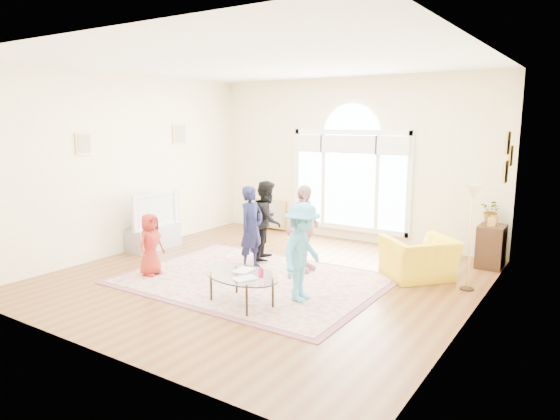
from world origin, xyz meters
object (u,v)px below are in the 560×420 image
Objects in this scene: area_rug at (253,280)px; armchair at (419,258)px; tv_console at (154,238)px; television at (153,210)px; coffee_table at (241,276)px.

area_rug is 3.66× the size of armchair.
armchair is (2.07, 1.45, 0.31)m from area_rug.
tv_console is 4.84m from armchair.
area_rug is at bearing -13.47° from armchair.
tv_console is at bearing 180.00° from television.
coffee_table is at bearing -24.03° from tv_console.
area_rug is 3.21× the size of television.
armchair is (4.75, 0.95, 0.11)m from tv_console.
television is at bearing 169.76° from coffee_table.
television is 4.85m from armchair.
area_rug is 1.10m from coffee_table.
area_rug is at bearing -10.70° from tv_console.
tv_console is 3.47m from coffee_table.
television reaches higher than armchair.
television is at bearing -0.00° from tv_console.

